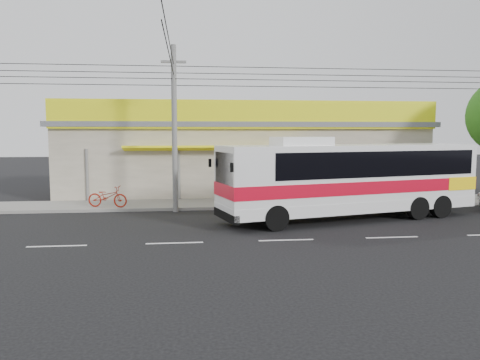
# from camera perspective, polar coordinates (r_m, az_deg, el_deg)

# --- Properties ---
(ground) EXTENTS (120.00, 120.00, 0.00)m
(ground) POSITION_cam_1_polar(r_m,az_deg,el_deg) (19.51, 4.10, -5.68)
(ground) COLOR black
(ground) RESTS_ON ground
(sidewalk) EXTENTS (30.00, 3.20, 0.15)m
(sidewalk) POSITION_cam_1_polar(r_m,az_deg,el_deg) (25.33, 1.61, -2.84)
(sidewalk) COLOR gray
(sidewalk) RESTS_ON ground
(lane_markings) EXTENTS (50.00, 0.12, 0.01)m
(lane_markings) POSITION_cam_1_polar(r_m,az_deg,el_deg) (17.11, 5.64, -7.32)
(lane_markings) COLOR silver
(lane_markings) RESTS_ON ground
(storefront_building) EXTENTS (22.60, 9.20, 5.70)m
(storefront_building) POSITION_cam_1_polar(r_m,az_deg,el_deg) (30.58, 0.15, 2.83)
(storefront_building) COLOR gray
(storefront_building) RESTS_ON ground
(coach_bus) EXTENTS (12.26, 5.38, 3.70)m
(coach_bus) POSITION_cam_1_polar(r_m,az_deg,el_deg) (21.50, 13.79, 0.57)
(coach_bus) COLOR silver
(coach_bus) RESTS_ON ground
(motorbike_red) EXTENTS (2.16, 1.22, 1.07)m
(motorbike_red) POSITION_cam_1_polar(r_m,az_deg,el_deg) (24.35, -15.84, -1.96)
(motorbike_red) COLOR maroon
(motorbike_red) RESTS_ON sidewalk
(utility_pole) EXTENTS (34.00, 14.00, 8.05)m
(utility_pole) POSITION_cam_1_polar(r_m,az_deg,el_deg) (23.17, -8.09, 12.59)
(utility_pole) COLOR slate
(utility_pole) RESTS_ON ground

